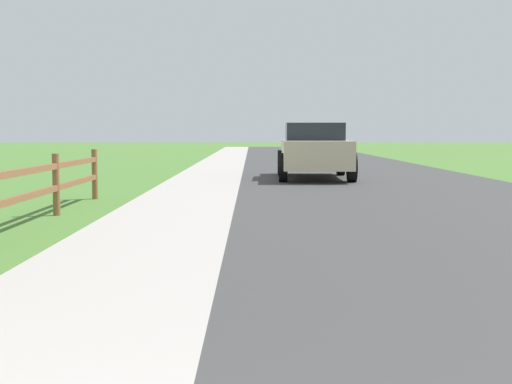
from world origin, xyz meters
TOP-DOWN VIEW (x-y plane):
  - ground_plane at (0.00, 25.00)m, footprint 120.00×120.00m
  - road_asphalt at (3.50, 27.00)m, footprint 7.00×66.00m
  - curb_concrete at (-3.00, 27.00)m, footprint 6.00×66.00m
  - grass_verge at (-4.50, 27.00)m, footprint 5.00×66.00m
  - parked_suv_beige at (2.05, 19.02)m, footprint 2.11×4.70m

SIDE VIEW (x-z plane):
  - ground_plane at x=0.00m, z-range 0.00..0.00m
  - road_asphalt at x=3.50m, z-range 0.00..0.01m
  - curb_concrete at x=-3.00m, z-range 0.00..0.01m
  - grass_verge at x=-4.50m, z-range 0.00..0.01m
  - parked_suv_beige at x=2.05m, z-range 0.01..1.57m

